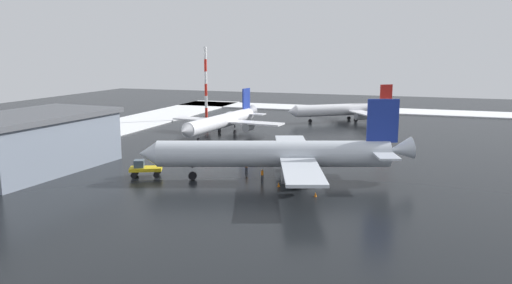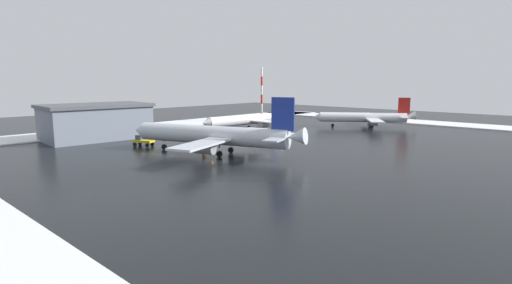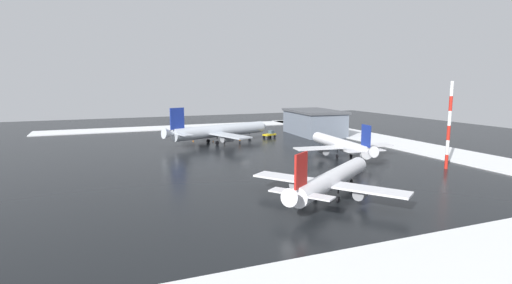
% 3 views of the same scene
% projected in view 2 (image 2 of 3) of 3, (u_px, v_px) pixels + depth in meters
% --- Properties ---
extents(ground_plane, '(240.00, 240.00, 0.00)m').
position_uv_depth(ground_plane, '(280.00, 142.00, 95.80)').
color(ground_plane, black).
extents(snow_bank_far, '(152.00, 16.00, 0.30)m').
position_uv_depth(snow_bank_far, '(161.00, 125.00, 129.35)').
color(snow_bank_far, white).
rests_on(snow_bank_far, ground_plane).
extents(snow_bank_left, '(14.00, 116.00, 0.30)m').
position_uv_depth(snow_bank_left, '(397.00, 121.00, 144.35)').
color(snow_bank_left, white).
rests_on(snow_bank_left, ground_plane).
extents(airplane_far_rear, '(31.95, 37.88, 11.58)m').
position_uv_depth(airplane_far_rear, '(215.00, 135.00, 79.18)').
color(airplane_far_rear, silver).
rests_on(airplane_far_rear, ground_plane).
extents(airplane_parked_portside, '(23.29, 27.04, 9.32)m').
position_uv_depth(airplane_parked_portside, '(365.00, 117.00, 124.97)').
color(airplane_parked_portside, white).
rests_on(airplane_parked_portside, ground_plane).
extents(airplane_foreground_jet, '(31.53, 26.23, 9.36)m').
position_uv_depth(airplane_foreground_jet, '(248.00, 120.00, 118.07)').
color(airplane_foreground_jet, white).
rests_on(airplane_foreground_jet, ground_plane).
extents(pushback_tug, '(3.90, 5.10, 2.50)m').
position_uv_depth(pushback_tug, '(142.00, 140.00, 89.27)').
color(pushback_tug, gold).
rests_on(pushback_tug, ground_plane).
extents(ground_crew_beside_wing, '(0.36, 0.36, 1.71)m').
position_uv_depth(ground_crew_beside_wing, '(203.00, 149.00, 80.18)').
color(ground_crew_beside_wing, black).
rests_on(ground_crew_beside_wing, ground_plane).
extents(ground_crew_near_tug, '(0.36, 0.36, 1.71)m').
position_uv_depth(ground_crew_near_tug, '(206.00, 145.00, 85.51)').
color(ground_crew_near_tug, black).
rests_on(ground_crew_near_tug, ground_plane).
extents(antenna_mast, '(0.70, 0.70, 19.10)m').
position_uv_depth(antenna_mast, '(262.00, 95.00, 141.15)').
color(antenna_mast, red).
rests_on(antenna_mast, ground_plane).
extents(cargo_hangar, '(26.04, 16.81, 8.80)m').
position_uv_depth(cargo_hangar, '(96.00, 121.00, 99.61)').
color(cargo_hangar, slate).
rests_on(cargo_hangar, ground_plane).
extents(traffic_cone_near_nose, '(0.36, 0.36, 0.55)m').
position_uv_depth(traffic_cone_near_nose, '(212.00, 162.00, 70.67)').
color(traffic_cone_near_nose, orange).
rests_on(traffic_cone_near_nose, ground_plane).
extents(traffic_cone_mid_line, '(0.36, 0.36, 0.55)m').
position_uv_depth(traffic_cone_mid_line, '(205.00, 156.00, 76.72)').
color(traffic_cone_mid_line, orange).
rests_on(traffic_cone_mid_line, ground_plane).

